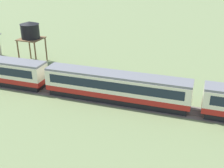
% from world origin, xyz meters
% --- Properties ---
extents(passenger_train, '(111.12, 3.22, 4.29)m').
position_xyz_m(passenger_train, '(-29.95, -0.51, 2.37)').
color(passenger_train, '#AD1E19').
rests_on(passenger_train, ground_plane).
extents(railway_track, '(182.10, 3.60, 0.04)m').
position_xyz_m(railway_track, '(-32.16, -0.51, 0.01)').
color(railway_track, '#665B51').
rests_on(railway_track, ground_plane).
extents(water_tower, '(4.30, 4.30, 8.16)m').
position_xyz_m(water_tower, '(-50.91, 10.12, 6.30)').
color(water_tower, brown).
rests_on(water_tower, ground_plane).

